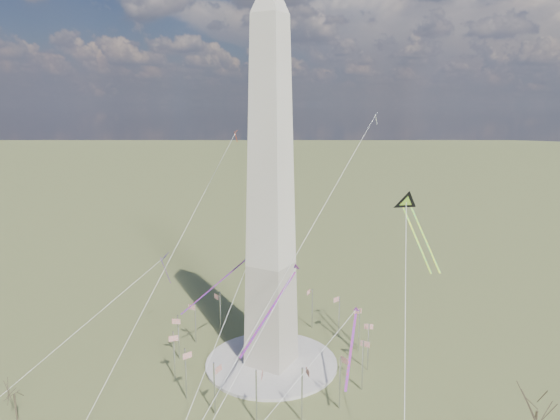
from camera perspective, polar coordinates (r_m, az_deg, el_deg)
The scene contains 13 objects.
ground at distance 143.11m, azimuth -0.98°, elevation -17.19°, with size 2000.00×2000.00×0.00m, color #4E572B.
plaza at distance 142.92m, azimuth -0.98°, elevation -17.05°, with size 36.00×36.00×0.80m, color #B8B0A8.
washington_monument at distance 126.88m, azimuth -1.06°, elevation 2.08°, with size 15.56×15.56×100.00m.
flagpole_ring at distance 139.71m, azimuth -0.99°, elevation -14.59°, with size 54.40×54.40×13.00m.
tree_near at distance 116.94m, azimuth 27.35°, elevation -19.43°, with size 9.09×9.09×15.91m.
tree_far at distance 132.15m, azimuth -28.13°, elevation -17.93°, with size 5.56×5.56×9.73m.
kite_delta_black at distance 130.26m, azimuth 14.41°, elevation 0.43°, with size 15.98×18.25×16.34m.
kite_diamond_purple at distance 149.79m, azimuth -13.00°, elevation -5.59°, with size 2.04×3.23×9.88m.
kite_streamer_left at distance 111.48m, azimuth -0.22°, elevation -9.95°, with size 3.52×21.27×14.61m.
kite_streamer_mid at distance 140.43m, azimuth -5.90°, elevation -7.22°, with size 12.66×19.81×15.34m.
kite_streamer_right at distance 125.12m, azimuth 8.29°, elevation -14.28°, with size 5.64×18.35×12.80m.
kite_small_red at distance 179.49m, azimuth -5.06°, elevation 8.74°, with size 1.50×1.54×4.40m.
kite_small_white at distance 164.80m, azimuth 10.94°, elevation 10.58°, with size 1.16×1.68×4.18m.
Camera 1 is at (62.37, -108.34, 69.67)m, focal length 32.00 mm.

